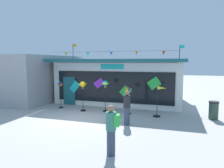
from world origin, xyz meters
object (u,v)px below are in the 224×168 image
object	(u,v)px
wind_spinner_center_left	(105,87)
person_mid_plaza	(112,129)
wind_spinner_left	(83,87)
kite_shop_building	(122,80)
person_near_camera	(127,108)
wind_spinner_center_right	(129,96)
wind_spinner_right	(160,97)
wind_spinner_far_left	(60,91)
trash_bin	(214,110)

from	to	relation	value
wind_spinner_center_left	person_mid_plaza	xyz separation A→B (m)	(2.19, -5.67, -0.62)
wind_spinner_left	wind_spinner_center_left	size ratio (longest dim) A/B	0.97
person_mid_plaza	wind_spinner_center_left	bearing A→B (deg)	-165.89
kite_shop_building	wind_spinner_left	size ratio (longest dim) A/B	5.02
wind_spinner_left	person_near_camera	size ratio (longest dim) A/B	1.11
wind_spinner_center_right	wind_spinner_right	bearing A→B (deg)	-3.63
wind_spinner_far_left	wind_spinner_center_right	xyz separation A→B (m)	(4.66, -0.22, -0.05)
trash_bin	wind_spinner_right	bearing A→B (deg)	-172.01
kite_shop_building	wind_spinner_right	xyz separation A→B (m)	(3.25, -4.06, -0.52)
wind_spinner_center_right	wind_spinner_right	distance (m)	1.81
wind_spinner_center_left	person_near_camera	xyz separation A→B (m)	(1.89, -2.26, -0.66)
person_mid_plaza	trash_bin	xyz separation A→B (m)	(3.91, 5.77, -0.40)
kite_shop_building	trash_bin	bearing A→B (deg)	-31.26
wind_spinner_far_left	person_near_camera	distance (m)	5.55
wind_spinner_right	trash_bin	distance (m)	2.88
wind_spinner_right	wind_spinner_far_left	bearing A→B (deg)	177.04
wind_spinner_far_left	trash_bin	size ratio (longest dim) A/B	1.85
wind_spinner_far_left	person_mid_plaza	bearing A→B (deg)	-46.92
person_near_camera	trash_bin	world-z (taller)	person_near_camera
kite_shop_building	trash_bin	xyz separation A→B (m)	(6.04, -3.67, -1.15)
kite_shop_building	wind_spinner_far_left	distance (m)	4.94
kite_shop_building	wind_spinner_center_left	xyz separation A→B (m)	(-0.05, -3.76, -0.13)
wind_spinner_center_left	person_mid_plaza	distance (m)	6.11
kite_shop_building	wind_spinner_far_left	world-z (taller)	kite_shop_building
wind_spinner_left	person_near_camera	distance (m)	3.89
wind_spinner_far_left	wind_spinner_right	bearing A→B (deg)	-2.96
wind_spinner_left	wind_spinner_right	distance (m)	4.71
wind_spinner_right	person_near_camera	distance (m)	2.44
person_mid_plaza	trash_bin	size ratio (longest dim) A/B	1.73
wind_spinner_right	wind_spinner_left	bearing A→B (deg)	179.60
person_mid_plaza	person_near_camera	bearing A→B (deg)	177.97
wind_spinner_left	wind_spinner_center_right	distance (m)	2.93
person_mid_plaza	wind_spinner_far_left	bearing A→B (deg)	-143.90
wind_spinner_left	trash_bin	distance (m)	7.56
kite_shop_building	wind_spinner_far_left	size ratio (longest dim) A/B	5.21
wind_spinner_far_left	person_near_camera	size ratio (longest dim) A/B	1.07
wind_spinner_far_left	wind_spinner_left	distance (m)	1.82
kite_shop_building	wind_spinner_left	xyz separation A→B (m)	(-1.45, -4.02, -0.15)
wind_spinner_left	person_mid_plaza	bearing A→B (deg)	-56.51
wind_spinner_left	wind_spinner_center_left	xyz separation A→B (m)	(1.39, 0.26, 0.02)
wind_spinner_center_right	wind_spinner_right	world-z (taller)	wind_spinner_right
kite_shop_building	wind_spinner_left	world-z (taller)	kite_shop_building
wind_spinner_far_left	wind_spinner_center_right	distance (m)	4.66
wind_spinner_center_right	trash_bin	bearing A→B (deg)	3.44
wind_spinner_right	wind_spinner_center_left	bearing A→B (deg)	174.91
kite_shop_building	person_near_camera	size ratio (longest dim) A/B	5.57
wind_spinner_left	trash_bin	world-z (taller)	wind_spinner_left
wind_spinner_center_left	person_near_camera	size ratio (longest dim) A/B	1.14
trash_bin	wind_spinner_left	bearing A→B (deg)	-177.26
wind_spinner_right	person_mid_plaza	distance (m)	5.50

